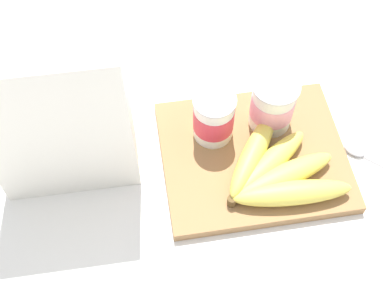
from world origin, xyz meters
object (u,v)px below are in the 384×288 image
cutting_board (253,156)px  yogurt_cup_front (214,117)px  banana_bunch (274,172)px  yogurt_cup_back (273,104)px  cereal_box (56,120)px  spoon (370,157)px

cutting_board → yogurt_cup_front: bearing=140.5°
yogurt_cup_front → banana_bunch: size_ratio=0.46×
banana_bunch → yogurt_cup_front: bearing=128.3°
cutting_board → yogurt_cup_back: yogurt_cup_back is taller
yogurt_cup_front → yogurt_cup_back: yogurt_cup_back is taller
yogurt_cup_front → cereal_box: bearing=-173.7°
yogurt_cup_back → banana_bunch: size_ratio=0.48×
yogurt_cup_back → spoon: 0.18m
yogurt_cup_front → yogurt_cup_back: (0.10, 0.01, 0.00)m
cereal_box → yogurt_cup_back: bearing=-173.3°
cereal_box → banana_bunch: cereal_box is taller
yogurt_cup_front → banana_bunch: bearing=-51.7°
cereal_box → spoon: bearing=174.4°
cutting_board → yogurt_cup_front: yogurt_cup_front is taller
yogurt_cup_front → yogurt_cup_back: bearing=5.0°
yogurt_cup_back → cutting_board: bearing=-124.3°
cereal_box → yogurt_cup_back: size_ratio=2.99×
yogurt_cup_back → banana_bunch: 0.11m
yogurt_cup_front → banana_bunch: 0.13m
cutting_board → spoon: cutting_board is taller
cutting_board → yogurt_cup_front: size_ratio=3.26×
cereal_box → spoon: cereal_box is taller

